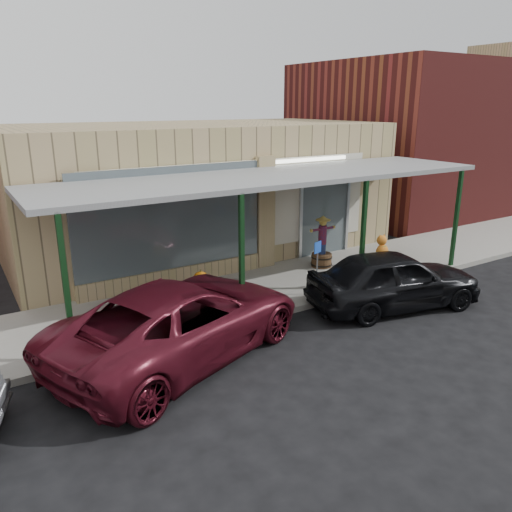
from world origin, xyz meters
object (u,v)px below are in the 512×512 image
barrel_pumpkin (201,289)px  car_maroon (182,320)px  parked_sedan (394,279)px  handicap_sign (317,261)px  barrel_scarecrow (322,250)px

barrel_pumpkin → car_maroon: car_maroon is taller
barrel_pumpkin → parked_sedan: size_ratio=0.18×
barrel_pumpkin → handicap_sign: 2.98m
barrel_scarecrow → parked_sedan: size_ratio=0.34×
car_maroon → barrel_scarecrow: bearing=-86.2°
barrel_scarecrow → handicap_sign: size_ratio=1.11×
parked_sedan → car_maroon: parked_sedan is taller
parked_sedan → car_maroon: bearing=97.6°
barrel_scarecrow → car_maroon: barrel_scarecrow is taller
barrel_pumpkin → car_maroon: bearing=-124.0°
barrel_scarecrow → barrel_pumpkin: (-4.20, -0.47, -0.25)m
handicap_sign → parked_sedan: parked_sedan is taller
car_maroon → barrel_pumpkin: bearing=-55.1°
barrel_scarecrow → barrel_pumpkin: bearing=-170.7°
handicap_sign → car_maroon: size_ratio=0.25×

